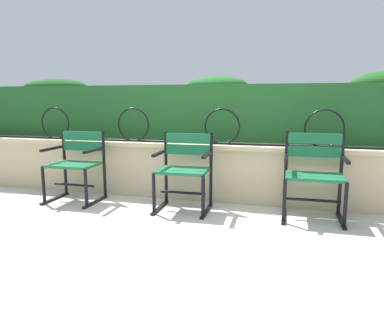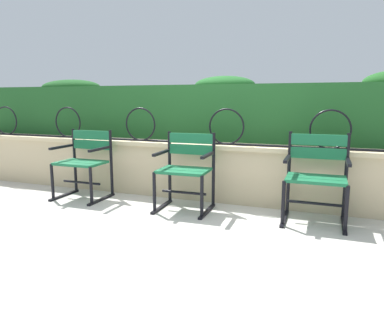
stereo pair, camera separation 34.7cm
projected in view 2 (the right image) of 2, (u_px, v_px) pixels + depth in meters
The scene contains 7 objects.
ground_plane at pixel (189, 216), 3.78m from camera, with size 60.00×60.00×0.00m, color #BCB7AD.
stone_wall at pixel (211, 171), 4.40m from camera, with size 7.83×0.41×0.67m.
iron_arch_fence at pixel (186, 128), 4.35m from camera, with size 7.28×0.02×0.42m.
hedge_row at pixel (221, 110), 4.68m from camera, with size 7.67×0.51×0.84m.
park_chair_left at pixel (84, 161), 4.44m from camera, with size 0.59×0.53×0.82m.
park_chair_centre at pixel (186, 168), 3.97m from camera, with size 0.58×0.54×0.83m.
park_chair_right at pixel (316, 175), 3.56m from camera, with size 0.60×0.53×0.87m.
Camera 2 is at (1.32, -3.38, 1.19)m, focal length 34.11 mm.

